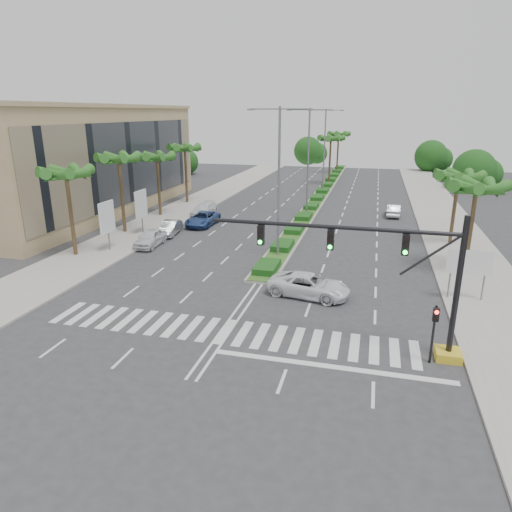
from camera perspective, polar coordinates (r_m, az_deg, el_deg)
The scene contains 28 objects.
ground at distance 25.59m, azimuth -3.86°, elevation -9.41°, with size 160.00×160.00×0.00m, color #333335.
footpath_right at distance 43.86m, azimuth 24.29°, elevation 0.77°, with size 6.00×120.00×0.15m, color gray.
footpath_left at distance 48.69m, azimuth -13.55°, elevation 3.42°, with size 6.00×120.00×0.15m, color gray.
median at distance 67.97m, azimuth 8.20°, elevation 7.69°, with size 2.20×75.00×0.20m, color gray.
median_grass at distance 67.95m, azimuth 8.21°, elevation 7.79°, with size 1.80×75.00×0.04m, color #32581E.
building at distance 58.38m, azimuth -20.78°, elevation 10.99°, with size 12.00×36.00×12.00m, color tan.
signal_gantry at distance 23.15m, azimuth 18.36°, elevation -3.95°, with size 12.60×1.20×7.20m.
pedestrian_signal at distance 23.22m, azimuth 21.40°, elevation -8.02°, with size 0.28×0.36×3.00m.
direction_sign at distance 31.56m, azimuth 25.08°, elevation -0.97°, with size 2.70×0.11×3.40m.
billboard_near at distance 40.99m, azimuth -18.13°, elevation 4.56°, with size 0.18×2.10×4.35m.
billboard_far at distance 46.04m, azimuth -14.18°, elevation 6.25°, with size 0.18×2.10×4.35m.
palm_left_near at distance 39.89m, azimuth -22.64°, elevation 9.20°, with size 4.57×4.68×7.55m.
palm_left_mid at distance 46.44m, azimuth -16.78°, elevation 11.28°, with size 4.57×4.68×7.95m.
palm_left_far at distance 53.47m, azimuth -12.28°, elevation 11.74°, with size 4.57×4.68×7.35m.
palm_left_end at distance 60.67m, azimuth -8.88°, elevation 12.94°, with size 4.57×4.68×7.75m.
palm_right_near at distance 36.69m, azimuth 25.83°, elevation 7.40°, with size 4.57×4.68×7.05m.
palm_right_far at distance 44.53m, azimuth 23.95°, elevation 8.78°, with size 4.57×4.68×6.75m.
palm_median_a at distance 77.06m, azimuth 9.34°, elevation 14.09°, with size 4.57×4.68×8.05m.
palm_median_b at distance 91.98m, azimuth 10.29°, elevation 14.58°, with size 4.57×4.68×8.05m.
streetlight_near at distance 36.65m, azimuth 2.89°, elevation 10.07°, with size 5.10×0.25×12.00m.
streetlight_mid at distance 52.33m, azimuth 6.56°, elevation 12.24°, with size 5.10×0.25×12.00m.
streetlight_far at distance 68.15m, azimuth 8.55°, elevation 13.39°, with size 5.10×0.25×12.00m.
car_parked_a at distance 42.09m, azimuth -13.09°, elevation 2.20°, with size 1.77×4.41×1.50m, color silver.
car_parked_b at distance 45.72m, azimuth -10.71°, elevation 3.47°, with size 1.43×4.11×1.36m, color #A3A3A7.
car_parked_c at distance 48.89m, azimuth -6.67°, elevation 4.64°, with size 2.43×5.26×1.46m, color navy.
car_parked_d at distance 53.70m, azimuth -6.52°, elevation 5.78°, with size 1.96×4.82×1.40m, color white.
car_crossing at distance 30.11m, azimuth 6.67°, elevation -3.66°, with size 2.46×5.34×1.48m, color white.
car_right at distance 55.37m, azimuth 16.78°, elevation 5.50°, with size 1.48×4.23×1.39m, color silver.
Camera 1 is at (7.36, -21.58, 11.61)m, focal length 32.00 mm.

